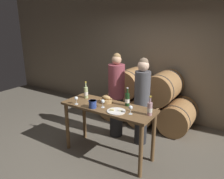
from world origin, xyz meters
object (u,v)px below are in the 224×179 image
object	(u,v)px
wine_bottle_white	(86,92)
wine_glass_far_left	(76,99)
person_right	(142,100)
blue_crock	(93,104)
wine_bottle_red	(127,99)
bread_basket	(106,100)
person_left	(116,95)
wine_glass_center	(131,108)
tasting_table	(108,114)
wine_glass_left	(103,102)
wine_bottle_rose	(150,109)
cheese_plate	(116,111)

from	to	relation	value
wine_bottle_white	wine_glass_far_left	xyz separation A→B (m)	(0.07, -0.33, -0.01)
person_right	blue_crock	xyz separation A→B (m)	(-0.46, -0.86, 0.12)
wine_bottle_red	bread_basket	size ratio (longest dim) A/B	1.48
person_left	wine_glass_center	world-z (taller)	person_left
tasting_table	wine_glass_far_left	size ratio (longest dim) A/B	11.68
person_left	person_right	size ratio (longest dim) A/B	1.02
blue_crock	wine_glass_left	size ratio (longest dim) A/B	0.97
wine_bottle_red	wine_glass_center	size ratio (longest dim) A/B	2.33
person_left	person_right	world-z (taller)	person_left
person_right	person_left	bearing A→B (deg)	-179.97
wine_glass_far_left	person_left	bearing A→B (deg)	74.36
wine_bottle_rose	wine_glass_left	xyz separation A→B (m)	(-0.75, -0.12, -0.01)
wine_bottle_rose	wine_glass_far_left	xyz separation A→B (m)	(-1.21, -0.24, -0.01)
wine_bottle_red	wine_glass_far_left	xyz separation A→B (m)	(-0.75, -0.40, -0.01)
wine_glass_left	wine_glass_center	distance (m)	0.50
tasting_table	bread_basket	world-z (taller)	bread_basket
tasting_table	wine_bottle_red	size ratio (longest dim) A/B	5.02
wine_bottle_rose	person_right	bearing A→B (deg)	123.70
wine_bottle_rose	wine_glass_left	world-z (taller)	wine_bottle_rose
wine_glass_left	wine_glass_center	bearing A→B (deg)	0.83
blue_crock	wine_glass_far_left	world-z (taller)	wine_glass_far_left
wine_bottle_red	wine_glass_far_left	bearing A→B (deg)	-152.09
person_left	cheese_plate	size ratio (longest dim) A/B	5.78
wine_bottle_red	person_left	bearing A→B (deg)	136.47
wine_bottle_red	bread_basket	bearing A→B (deg)	-171.22
cheese_plate	wine_glass_far_left	bearing A→B (deg)	-172.93
wine_bottle_red	bread_basket	distance (m)	0.38
tasting_table	person_right	distance (m)	0.73
tasting_table	person_right	world-z (taller)	person_right
wine_bottle_white	wine_glass_left	distance (m)	0.56
person_left	wine_bottle_rose	distance (m)	1.16
person_right	wine_bottle_rose	distance (m)	0.77
cheese_plate	wine_bottle_rose	bearing A→B (deg)	17.76
blue_crock	wine_glass_center	world-z (taller)	wine_glass_center
tasting_table	wine_glass_left	distance (m)	0.26
bread_basket	cheese_plate	size ratio (longest dim) A/B	0.73
tasting_table	wine_bottle_white	distance (m)	0.62
wine_bottle_red	wine_bottle_white	distance (m)	0.82
cheese_plate	wine_glass_center	bearing A→B (deg)	9.38
wine_bottle_red	wine_glass_center	distance (m)	0.34
person_right	wine_bottle_rose	world-z (taller)	person_right
tasting_table	wine_bottle_rose	size ratio (longest dim) A/B	5.24
bread_basket	wine_glass_center	world-z (taller)	wine_glass_center
bread_basket	wine_glass_center	distance (m)	0.62
tasting_table	person_right	size ratio (longest dim) A/B	0.96
blue_crock	cheese_plate	distance (m)	0.41
wine_glass_far_left	wine_glass_left	distance (m)	0.47
wine_glass_far_left	wine_glass_center	size ratio (longest dim) A/B	1.00
wine_bottle_red	wine_glass_left	bearing A→B (deg)	-136.70
wine_bottle_rose	bread_basket	xyz separation A→B (m)	(-0.83, 0.09, -0.06)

